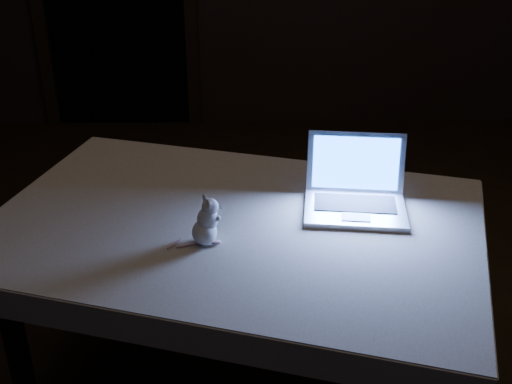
{
  "coord_description": "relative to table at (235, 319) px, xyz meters",
  "views": [
    {
      "loc": [
        -0.28,
        -1.76,
        1.64
      ],
      "look_at": [
        -0.24,
        -0.1,
        0.78
      ],
      "focal_mm": 45.0,
      "sensor_mm": 36.0,
      "label": 1
    }
  ],
  "objects": [
    {
      "name": "tablecloth",
      "position": [
        0.07,
        -0.06,
        0.31
      ],
      "size": [
        1.55,
        1.18,
        0.09
      ],
      "primitive_type": null,
      "rotation": [
        0.0,
        0.0,
        -0.19
      ],
      "color": "beige",
      "rests_on": "table"
    },
    {
      "name": "plush_mouse",
      "position": [
        -0.08,
        -0.12,
        0.43
      ],
      "size": [
        0.1,
        0.1,
        0.14
      ],
      "primitive_type": null,
      "rotation": [
        0.0,
        0.0,
        -0.03
      ],
      "color": "silver",
      "rests_on": "tablecloth"
    },
    {
      "name": "table",
      "position": [
        0.0,
        0.0,
        0.0
      ],
      "size": [
        1.5,
        1.18,
        0.7
      ],
      "primitive_type": null,
      "rotation": [
        0.0,
        0.0,
        -0.29
      ],
      "color": "black",
      "rests_on": "floor"
    },
    {
      "name": "laptop",
      "position": [
        0.36,
        0.04,
        0.46
      ],
      "size": [
        0.33,
        0.29,
        0.2
      ],
      "primitive_type": null,
      "rotation": [
        0.0,
        0.0,
        -0.12
      ],
      "color": "silver",
      "rests_on": "tablecloth"
    },
    {
      "name": "floor",
      "position": [
        0.31,
        0.15,
        -0.35
      ],
      "size": [
        5.0,
        5.0,
        0.0
      ],
      "primitive_type": "plane",
      "color": "black",
      "rests_on": "ground"
    }
  ]
}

